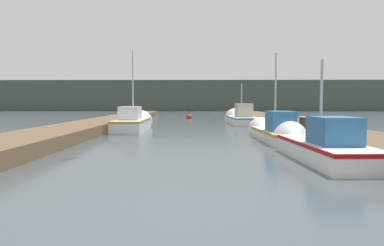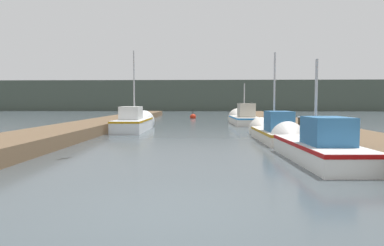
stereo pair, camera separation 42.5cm
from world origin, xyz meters
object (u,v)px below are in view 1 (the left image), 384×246
at_px(channel_buoy, 189,117).
at_px(mooring_piling_2, 302,129).
at_px(fishing_boat_0, 317,145).
at_px(fishing_boat_3, 240,118).
at_px(fishing_boat_2, 134,122).
at_px(mooring_piling_1, 244,114).
at_px(mooring_piling_0, 355,140).
at_px(fishing_boat_1, 273,131).

bearing_deg(channel_buoy, mooring_piling_2, -75.09).
relative_size(fishing_boat_0, fishing_boat_3, 0.91).
xyz_separation_m(fishing_boat_2, mooring_piling_1, (8.11, 11.22, 0.08)).
bearing_deg(channel_buoy, mooring_piling_0, -78.01).
relative_size(fishing_boat_2, mooring_piling_2, 5.68).
xyz_separation_m(fishing_boat_3, mooring_piling_2, (1.08, -11.70, 0.12)).
height_order(mooring_piling_0, channel_buoy, mooring_piling_0).
height_order(fishing_boat_1, fishing_boat_2, fishing_boat_2).
bearing_deg(mooring_piling_2, mooring_piling_1, 89.99).
xyz_separation_m(fishing_boat_0, fishing_boat_2, (-7.31, 9.97, 0.06)).
bearing_deg(fishing_boat_1, mooring_piling_1, 84.65).
bearing_deg(fishing_boat_0, fishing_boat_2, 123.71).
distance_m(mooring_piling_2, channel_buoy, 19.96).
distance_m(fishing_boat_1, channel_buoy, 18.75).
xyz_separation_m(fishing_boat_0, mooring_piling_1, (0.80, 21.19, 0.13)).
bearing_deg(fishing_boat_1, mooring_piling_0, -82.16).
relative_size(fishing_boat_3, mooring_piling_1, 5.59).
relative_size(mooring_piling_0, mooring_piling_2, 1.18).
bearing_deg(fishing_boat_1, fishing_boat_2, 143.24).
bearing_deg(fishing_boat_3, channel_buoy, 115.57).
bearing_deg(fishing_boat_3, mooring_piling_1, 76.26).
bearing_deg(mooring_piling_1, fishing_boat_0, -92.16).
bearing_deg(mooring_piling_0, fishing_boat_2, 126.98).
xyz_separation_m(fishing_boat_2, fishing_boat_3, (7.02, 5.74, -0.04)).
xyz_separation_m(fishing_boat_1, mooring_piling_1, (1.01, 16.19, 0.15)).
bearing_deg(mooring_piling_0, channel_buoy, 101.99).
xyz_separation_m(fishing_boat_3, mooring_piling_0, (1.05, -16.46, 0.22)).
relative_size(fishing_boat_3, mooring_piling_0, 4.66).
height_order(mooring_piling_1, channel_buoy, mooring_piling_1).
distance_m(fishing_boat_3, mooring_piling_1, 5.59).
xyz_separation_m(mooring_piling_0, channel_buoy, (-5.10, 24.04, -0.47)).
distance_m(fishing_boat_1, fishing_boat_2, 8.66).
relative_size(fishing_boat_2, mooring_piling_0, 4.83).
bearing_deg(fishing_boat_0, mooring_piling_2, 76.22).
bearing_deg(fishing_boat_3, fishing_boat_2, -143.28).
distance_m(fishing_boat_2, mooring_piling_2, 10.06).
relative_size(fishing_boat_3, mooring_piling_2, 5.48).
relative_size(mooring_piling_1, channel_buoy, 0.97).
distance_m(fishing_boat_1, fishing_boat_3, 10.71).
xyz_separation_m(mooring_piling_1, channel_buoy, (-5.14, 2.10, -0.37)).
bearing_deg(fishing_boat_0, mooring_piling_0, -47.16).
relative_size(fishing_boat_0, channel_buoy, 4.94).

